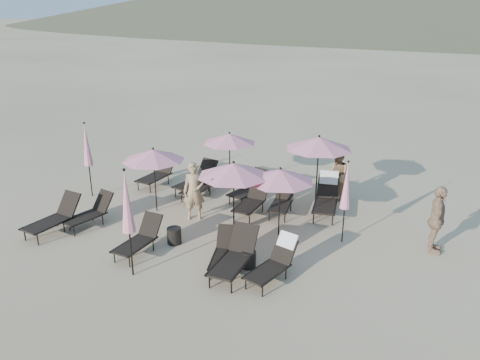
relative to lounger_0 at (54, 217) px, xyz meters
The scene contains 27 objects.
ground 4.80m from the lounger_0, ahead, with size 800.00×800.00×0.00m, color #D6BA8C.
lounger_0 is the anchor object (origin of this frame).
lounger_1 1.01m from the lounger_0, 53.33° to the left, with size 0.90×1.70×0.93m.
lounger_2 3.05m from the lounger_0, ahead, with size 0.62×1.60×0.92m.
lounger_3 5.46m from the lounger_0, ahead, with size 1.03×1.63×0.88m.
lounger_4 5.84m from the lounger_0, ahead, with size 0.81×1.86×1.04m.
lounger_5 6.82m from the lounger_0, ahead, with size 0.90×1.69×1.00m.
lounger_6 4.66m from the lounger_0, 86.22° to the left, with size 0.71×1.77×1.01m.
lounger_7 4.95m from the lounger_0, 61.82° to the left, with size 0.66×1.64×0.94m.
lounger_8 5.12m from the lounger_0, 66.80° to the left, with size 0.96×1.92×1.06m.
lounger_9 6.33m from the lounger_0, 50.62° to the left, with size 0.94×1.76×0.96m.
lounger_10 6.98m from the lounger_0, 38.48° to the left, with size 0.87×1.66×0.91m.
lounger_11 8.39m from the lounger_0, 36.78° to the left, with size 1.07×2.00×1.19m.
lounger_12 6.01m from the lounger_0, 39.87° to the left, with size 0.69×1.70×0.97m.
umbrella_open_0 3.46m from the lounger_0, 56.80° to the left, with size 2.00×2.00×2.16m.
umbrella_open_1 5.50m from the lounger_0, 25.75° to the left, with size 2.08×2.08×2.24m.
umbrella_open_2 6.75m from the lounger_0, 24.98° to the left, with size 1.95×1.95×2.10m.
umbrella_open_3 6.51m from the lounger_0, 63.73° to the left, with size 1.96×1.96×2.10m.
umbrella_open_4 8.52m from the lounger_0, 42.43° to the left, with size 2.23×2.23×2.39m.
umbrella_closed_0 3.99m from the lounger_0, 13.92° to the right, with size 0.33×0.33×2.80m.
umbrella_closed_1 8.49m from the lounger_0, 22.49° to the left, with size 0.28×0.28×2.43m.
umbrella_closed_2 3.20m from the lounger_0, 112.66° to the left, with size 0.31×0.31×2.68m.
side_table_0 3.70m from the lounger_0, 15.38° to the left, with size 0.41×0.41×0.47m, color black.
side_table_1 6.06m from the lounger_0, ahead, with size 0.37×0.37×0.44m, color black.
beachgoer_a 4.18m from the lounger_0, 39.91° to the left, with size 0.67×0.44×1.85m, color #A58259.
beachgoer_b 9.17m from the lounger_0, 42.91° to the left, with size 0.85×0.67×1.76m, color #A07953.
beachgoer_c 10.80m from the lounger_0, 20.41° to the left, with size 1.11×0.46×1.89m, color tan.
Camera 1 is at (5.80, -9.04, 6.16)m, focal length 35.00 mm.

